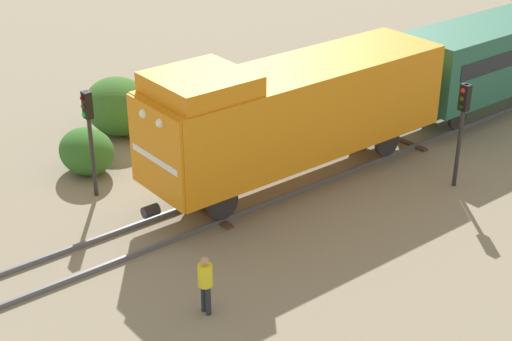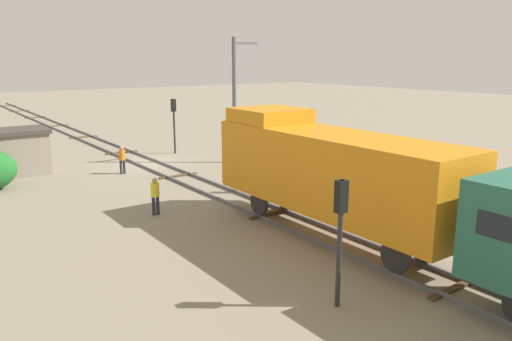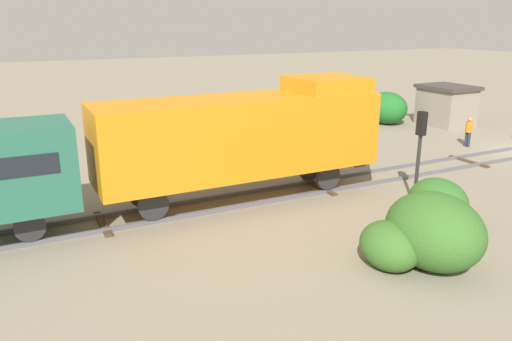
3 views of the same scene
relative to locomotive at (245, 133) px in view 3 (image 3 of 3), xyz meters
name	(u,v)px [view 3 (image 3 of 3)]	position (x,y,z in m)	size (l,w,h in m)	color
locomotive	(245,133)	(0.00, 0.00, 0.00)	(2.90, 11.60, 4.60)	orange
traffic_signal_mid	(420,141)	(-3.40, -5.72, -0.19)	(0.32, 0.34, 3.69)	#262628
traffic_signal_far	(115,131)	(3.60, 4.25, -0.20)	(0.32, 0.34, 3.68)	#262628
worker_near_track	(469,130)	(2.40, -15.23, -1.78)	(0.38, 0.38, 1.70)	#262B38
worker_by_signal	(324,139)	(4.20, -6.55, -1.78)	(0.38, 0.38, 1.70)	#262B38
relay_hut	(446,105)	(7.50, -18.83, -1.38)	(3.50, 2.90, 2.74)	gray
bush_near	(387,108)	(9.69, -15.55, -1.66)	(3.06, 2.51, 2.23)	#1F6526
bush_mid	(438,201)	(-5.12, -5.10, -1.96)	(2.23, 1.83, 1.62)	#2F6426
bush_far	(434,231)	(-7.49, -2.46, -1.66)	(3.07, 2.51, 2.23)	#356426
bush_back	(390,246)	(-7.02, -1.26, -2.07)	(1.94, 1.59, 1.41)	#366326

